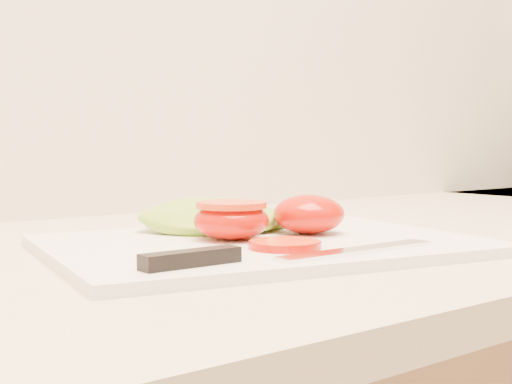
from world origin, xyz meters
TOP-DOWN VIEW (x-y plane):
  - cutting_board at (-0.62, 1.61)m, footprint 0.45×0.36m
  - tomato_half_dome at (-0.55, 1.62)m, footprint 0.07×0.07m
  - tomato_half_cut at (-0.64, 1.63)m, footprint 0.07×0.07m
  - tomato_slice_0 at (-0.64, 1.56)m, footprint 0.06×0.06m
  - lettuce_leaf_0 at (-0.62, 1.70)m, footprint 0.18×0.17m
  - lettuce_leaf_1 at (-0.57, 1.69)m, footprint 0.12×0.11m
  - knife at (-0.69, 1.52)m, footprint 0.27×0.05m

SIDE VIEW (x-z plane):
  - cutting_board at x=-0.62m, z-range 0.93..0.94m
  - tomato_slice_0 at x=-0.64m, z-range 0.94..0.95m
  - knife at x=-0.69m, z-range 0.94..0.95m
  - lettuce_leaf_1 at x=-0.57m, z-range 0.94..0.96m
  - lettuce_leaf_0 at x=-0.62m, z-range 0.94..0.97m
  - tomato_half_dome at x=-0.55m, z-range 0.94..0.98m
  - tomato_half_cut at x=-0.64m, z-range 0.94..0.98m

